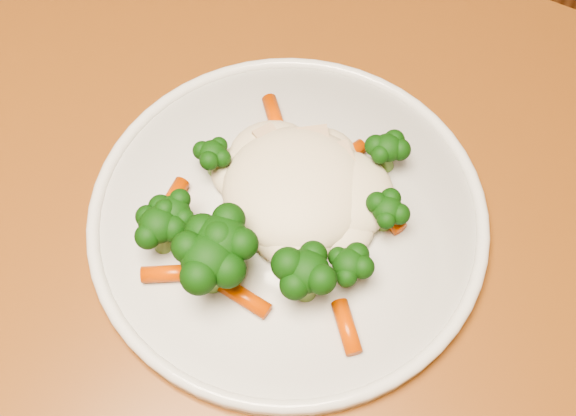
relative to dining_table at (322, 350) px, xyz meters
The scene contains 3 objects.
dining_table is the anchor object (origin of this frame).
plate 0.14m from the dining_table, 137.49° to the left, with size 0.30×0.30×0.01m, color silver.
meal 0.16m from the dining_table, 150.67° to the left, with size 0.18×0.20×0.05m.
Camera 1 is at (0.38, -0.15, 1.24)m, focal length 45.00 mm.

